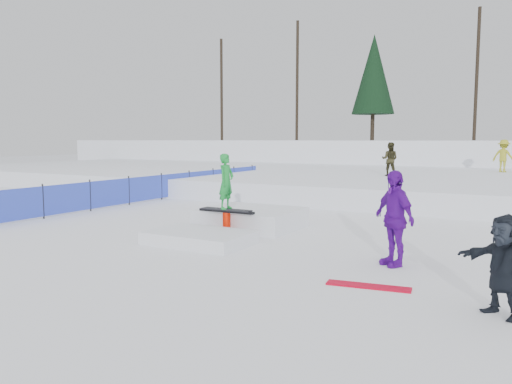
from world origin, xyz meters
The scene contains 10 objects.
ground centered at (0.00, 0.00, 0.00)m, with size 120.00×120.00×0.00m, color white.
snow_berm centered at (0.00, 30.00, 1.20)m, with size 60.00×14.00×2.40m, color white.
snow_midrise centered at (0.00, 16.00, 0.40)m, with size 50.00×18.00×0.80m, color white.
safety_fence centered at (-6.50, 6.60, 0.55)m, with size 0.05×16.00×1.10m.
walker_olive centered at (1.09, 13.62, 1.57)m, with size 0.75×0.59×1.55m, color #2A2714.
walker_ygreen centered at (5.52, 19.15, 1.63)m, with size 1.08×0.62×1.67m, color #A9A925.
spectator_purple centered at (4.50, 0.35, 0.94)m, with size 1.10×0.46×1.88m, color #600DA5.
spectator_dark centered at (6.53, -1.77, 0.73)m, with size 1.35×0.43×1.45m, color black.
loose_board_red centered at (4.50, -1.32, 0.01)m, with size 1.40×0.28×0.03m, color red.
jib_rail_feature centered at (-0.03, 1.96, 0.30)m, with size 2.60×4.40×2.11m.
Camera 1 is at (6.81, -9.39, 2.48)m, focal length 35.00 mm.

